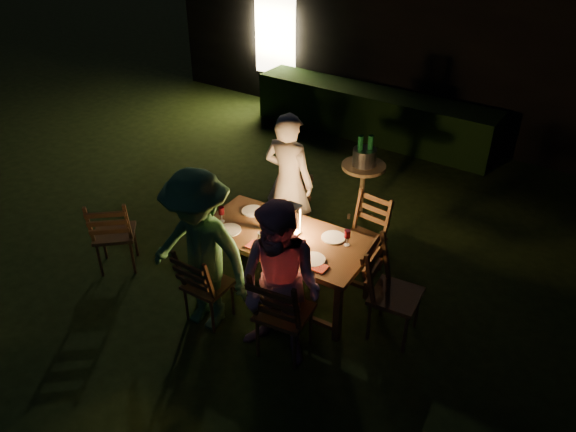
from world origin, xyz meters
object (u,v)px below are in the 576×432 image
Objects in this scene: dining_table at (285,241)px; person_house_side at (289,182)px; chair_far_right at (362,250)px; side_table at (363,171)px; lantern at (292,222)px; chair_end at (392,308)px; bottle_table at (264,218)px; person_opp_left at (200,252)px; chair_far_left at (287,225)px; bottle_bucket_b at (370,153)px; ice_bucket at (364,157)px; chair_near_right at (283,326)px; person_opp_right at (280,287)px; chair_near_left at (208,297)px; bottle_bucket_a at (360,154)px; chair_spare at (117,245)px.

dining_table is 1.06× the size of person_house_side.
dining_table is 1.92× the size of chair_far_right.
side_table reaches higher than dining_table.
side_table is at bearing 88.72° from dining_table.
lantern is (-0.47, -0.74, 0.61)m from chair_far_right.
bottle_table is (-1.48, -0.07, 0.56)m from chair_end.
person_opp_left reaches higher than dining_table.
bottle_bucket_b is at bearing -113.55° from chair_far_left.
lantern is 1.81m from ice_bucket.
person_opp_left is (0.08, -1.64, 0.01)m from person_house_side.
chair_end is 1.31m from lantern.
person_house_side is at bearing 113.96° from chair_near_right.
person_opp_right is 1.08m from bottle_table.
person_opp_left is at bearing 177.48° from chair_near_right.
chair_near_left is 2.70m from side_table.
side_table is (-0.56, 1.06, 0.38)m from chair_far_right.
chair_far_right is 3.41× the size of bottle_table.
bottle_bucket_b reaches higher than chair_near_right.
person_opp_right is (0.90, -0.01, 0.55)m from chair_near_left.
person_opp_right reaches higher than bottle_bucket_b.
chair_far_right is at bearing 177.12° from person_house_side.
chair_near_right is 2.70m from bottle_bucket_a.
chair_spare reaches higher than dining_table.
chair_end reaches higher than chair_spare.
ice_bucket reaches higher than chair_far_right.
chair_near_left is at bearing 89.98° from person_house_side.
ice_bucket is at bearing 88.72° from dining_table.
lantern is 0.46× the size of side_table.
chair_far_left is at bearing 89.97° from person_opp_left.
bottle_table is at bearing -93.44° from chair_end.
lantern reaches higher than bottle_table.
ice_bucket is (0.36, 2.70, 0.00)m from person_opp_left.
chair_spare reaches higher than ice_bucket.
bottle_table reaches higher than chair_far_left.
chair_far_left is 0.58× the size of person_opp_right.
chair_far_left is 2.78× the size of lantern.
chair_far_right is 3.18× the size of ice_bucket.
bottle_bucket_b reaches higher than chair_near_left.
side_table is 2.54× the size of ice_bucket.
bottle_table reaches higher than dining_table.
chair_far_left reaches higher than dining_table.
chair_far_right is (0.51, 0.80, -0.38)m from dining_table.
dining_table is at bearing 61.42° from chair_far_right.
dining_table is 1.87m from ice_bucket.
chair_spare is 2.11m from person_house_side.
chair_far_right reaches higher than chair_near_left.
bottle_bucket_b is (0.05, 0.04, 0.25)m from side_table.
chair_far_right is 1.15m from person_house_side.
ice_bucket is 0.94× the size of bottle_bucket_a.
ice_bucket is at bearing 0.00° from side_table.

